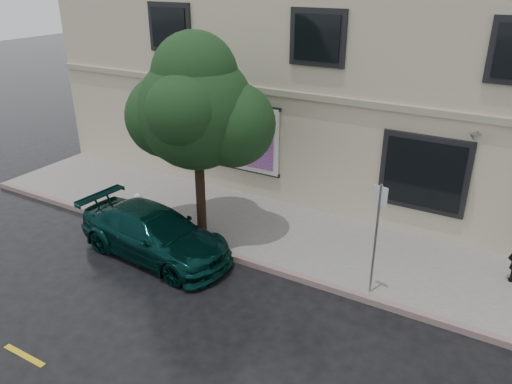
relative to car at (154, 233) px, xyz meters
The scene contains 9 objects.
ground 2.63m from the car, 15.80° to the right, with size 90.00×90.00×0.00m, color black.
sidewalk 3.59m from the car, 46.17° to the left, with size 20.00×3.50×0.15m, color #999591.
curb 2.64m from the car, 18.18° to the left, with size 20.00×0.18×0.16m, color gray.
building 9.12m from the car, 73.52° to the left, with size 20.00×8.12×7.00m.
billboard 4.52m from the car, 100.02° to the left, with size 4.30×0.16×2.20m.
car is the anchor object (origin of this frame).
street_tree 3.31m from the car, 74.89° to the left, with size 3.01×3.01×4.93m.
fire_hydrant 1.90m from the car, 144.33° to the left, with size 0.34×0.32×0.83m.
sign_pole 5.64m from the car, 10.47° to the left, with size 0.32×0.10×2.66m.
Camera 1 is at (5.48, -7.76, 6.86)m, focal length 35.00 mm.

